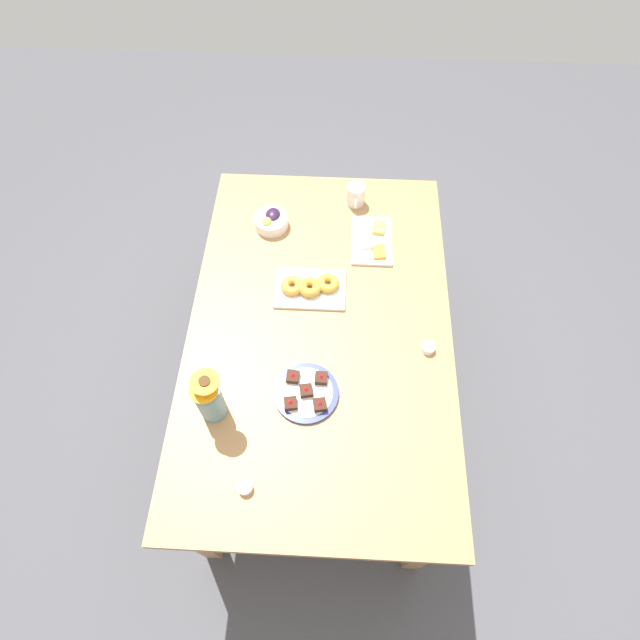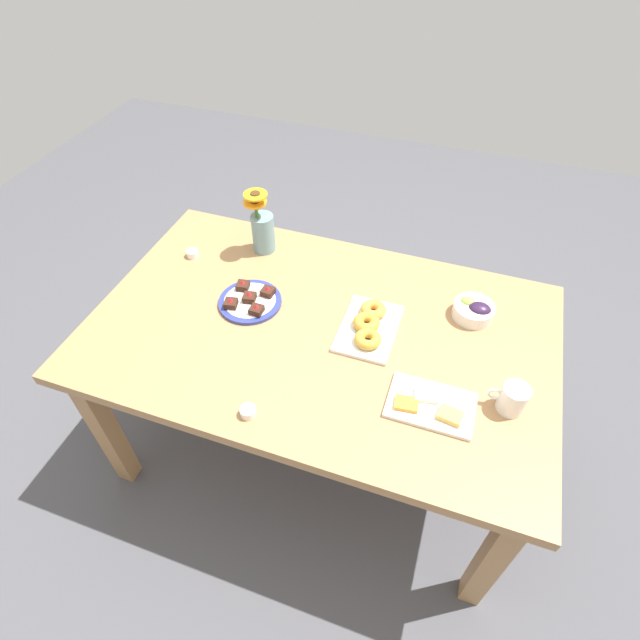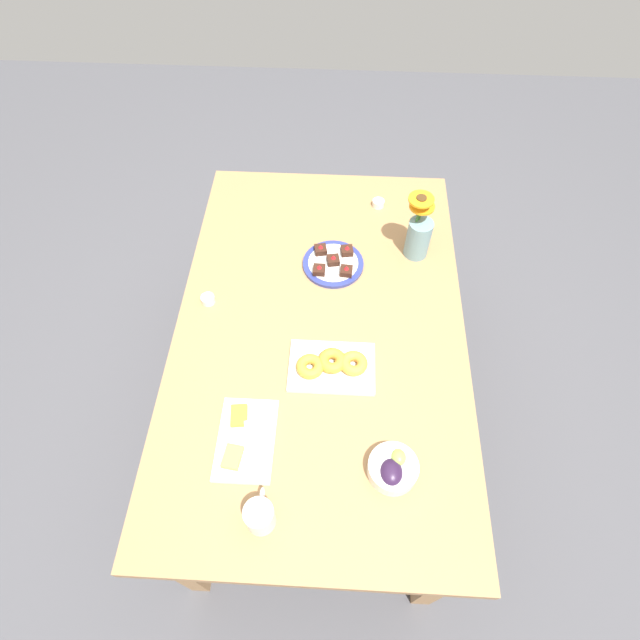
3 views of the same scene
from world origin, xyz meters
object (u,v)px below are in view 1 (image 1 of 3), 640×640
object	(u,v)px
croissant_platter	(310,287)
cheese_platter	(372,240)
jam_cup_honey	(245,487)
coffee_mug	(356,195)
flower_vase	(210,400)
dessert_plate	(306,392)
dining_table	(320,336)
jam_cup_berry	(428,348)
grape_bowl	(271,221)

from	to	relation	value
croissant_platter	cheese_platter	bearing A→B (deg)	136.24
croissant_platter	jam_cup_honey	world-z (taller)	croissant_platter
coffee_mug	flower_vase	size ratio (longest dim) A/B	0.43
cheese_platter	croissant_platter	distance (m)	0.36
croissant_platter	dessert_plate	bearing A→B (deg)	1.66
dining_table	jam_cup_honey	size ratio (longest dim) A/B	33.33
cheese_platter	jam_cup_honey	size ratio (longest dim) A/B	5.42
coffee_mug	cheese_platter	distance (m)	0.24
dessert_plate	jam_cup_berry	bearing A→B (deg)	114.03
grape_bowl	dessert_plate	size ratio (longest dim) A/B	0.63
dining_table	jam_cup_honey	xyz separation A→B (m)	(0.61, -0.21, 0.10)
jam_cup_honey	dessert_plate	world-z (taller)	dessert_plate
dining_table	grape_bowl	bearing A→B (deg)	-154.71
dining_table	flower_vase	world-z (taller)	flower_vase
jam_cup_berry	croissant_platter	bearing A→B (deg)	-118.75
croissant_platter	jam_cup_berry	distance (m)	0.52
coffee_mug	grape_bowl	bearing A→B (deg)	-67.11
grape_bowl	jam_cup_berry	bearing A→B (deg)	47.71
coffee_mug	flower_vase	world-z (taller)	flower_vase
coffee_mug	croissant_platter	xyz separation A→B (m)	(0.48, -0.17, -0.03)
grape_bowl	dining_table	bearing A→B (deg)	25.29
jam_cup_honey	dining_table	bearing A→B (deg)	161.27
cheese_platter	croissant_platter	xyz separation A→B (m)	(0.26, -0.25, 0.01)
coffee_mug	dessert_plate	xyz separation A→B (m)	(0.93, -0.16, -0.04)
cheese_platter	jam_cup_berry	distance (m)	0.55
jam_cup_honey	flower_vase	bearing A→B (deg)	-151.60
dining_table	flower_vase	size ratio (longest dim) A/B	5.90
coffee_mug	jam_cup_berry	bearing A→B (deg)	20.80
dining_table	jam_cup_berry	distance (m)	0.43
jam_cup_berry	flower_vase	xyz separation A→B (m)	(0.28, -0.75, 0.08)
croissant_platter	jam_cup_berry	xyz separation A→B (m)	(0.25, 0.45, -0.01)
coffee_mug	flower_vase	distance (m)	1.11
grape_bowl	flower_vase	distance (m)	0.86
dining_table	croissant_platter	xyz separation A→B (m)	(-0.16, -0.05, 0.11)
grape_bowl	jam_cup_berry	world-z (taller)	grape_bowl
jam_cup_berry	flower_vase	bearing A→B (deg)	-69.85
grape_bowl	cheese_platter	size ratio (longest dim) A/B	0.55
coffee_mug	jam_cup_honey	size ratio (longest dim) A/B	2.43
cheese_platter	dessert_plate	size ratio (longest dim) A/B	1.13
coffee_mug	grape_bowl	xyz separation A→B (m)	(0.15, -0.36, -0.02)
dining_table	jam_cup_honey	world-z (taller)	jam_cup_honey
coffee_mug	dessert_plate	size ratio (longest dim) A/B	0.51
flower_vase	coffee_mug	bearing A→B (deg)	154.88
jam_cup_honey	dessert_plate	bearing A→B (deg)	152.45
dining_table	cheese_platter	world-z (taller)	cheese_platter
coffee_mug	cheese_platter	world-z (taller)	coffee_mug
croissant_platter	coffee_mug	bearing A→B (deg)	160.23
cheese_platter	jam_cup_berry	xyz separation A→B (m)	(0.51, 0.20, 0.00)
croissant_platter	jam_cup_honey	size ratio (longest dim) A/B	5.83
grape_bowl	cheese_platter	distance (m)	0.44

